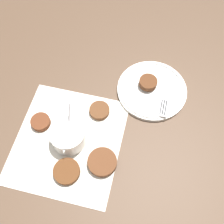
{
  "coord_description": "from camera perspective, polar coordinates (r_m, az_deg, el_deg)",
  "views": [
    {
      "loc": [
        0.24,
        0.13,
        0.74
      ],
      "look_at": [
        -0.12,
        0.1,
        0.02
      ],
      "focal_mm": 42.0,
      "sensor_mm": 36.0,
      "label": 1
    }
  ],
  "objects": [
    {
      "name": "napkin",
      "position": [
        0.8,
        -9.48,
        -6.22
      ],
      "size": [
        0.38,
        0.36,
        0.0
      ],
      "color": "silver",
      "rests_on": "ground_plane"
    },
    {
      "name": "fritter_0",
      "position": [
        0.82,
        -2.74,
        0.34
      ],
      "size": [
        0.06,
        0.06,
        0.01
      ],
      "color": "#57341E",
      "rests_on": "napkin"
    },
    {
      "name": "fritter_3",
      "position": [
        0.83,
        -15.27,
        -2.11
      ],
      "size": [
        0.06,
        0.06,
        0.02
      ],
      "color": "#592E1A",
      "rests_on": "napkin"
    },
    {
      "name": "fritter_on_plate",
      "position": [
        0.86,
        7.86,
        6.38
      ],
      "size": [
        0.06,
        0.06,
        0.02
      ],
      "color": "#512D19",
      "rests_on": "serving_plate"
    },
    {
      "name": "ground_plane",
      "position": [
        0.79,
        -7.79,
        -8.11
      ],
      "size": [
        4.0,
        4.0,
        0.0
      ],
      "primitive_type": "plane",
      "color": "#4C3828"
    },
    {
      "name": "fritter_2",
      "position": [
        0.76,
        -2.14,
        -10.85
      ],
      "size": [
        0.08,
        0.08,
        0.02
      ],
      "color": "#58321D",
      "rests_on": "napkin"
    },
    {
      "name": "fritter_1",
      "position": [
        0.76,
        -9.83,
        -12.62
      ],
      "size": [
        0.08,
        0.08,
        0.02
      ],
      "color": "#543019",
      "rests_on": "napkin"
    },
    {
      "name": "sauce_bowl",
      "position": [
        0.77,
        -9.48,
        -5.25
      ],
      "size": [
        0.12,
        0.1,
        0.12
      ],
      "color": "white",
      "rests_on": "napkin"
    },
    {
      "name": "fork",
      "position": [
        0.85,
        11.44,
        2.95
      ],
      "size": [
        0.17,
        0.05,
        0.0
      ],
      "color": "silver",
      "rests_on": "serving_plate"
    },
    {
      "name": "serving_plate",
      "position": [
        0.87,
        8.68,
        4.86
      ],
      "size": [
        0.23,
        0.23,
        0.02
      ],
      "color": "white",
      "rests_on": "ground_plane"
    }
  ]
}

